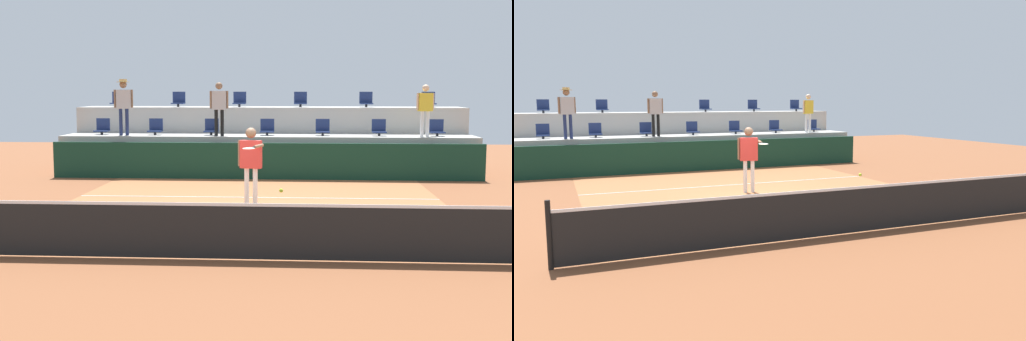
% 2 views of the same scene
% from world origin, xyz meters
% --- Properties ---
extents(ground_plane, '(40.00, 40.00, 0.00)m').
position_xyz_m(ground_plane, '(0.00, 0.00, 0.00)').
color(ground_plane, brown).
extents(court_inner_paint, '(9.00, 10.00, 0.01)m').
position_xyz_m(court_inner_paint, '(0.00, 1.00, 0.00)').
color(court_inner_paint, '#A36038').
rests_on(court_inner_paint, ground_plane).
extents(court_service_line, '(9.00, 0.06, 0.00)m').
position_xyz_m(court_service_line, '(0.00, 2.40, 0.01)').
color(court_service_line, silver).
rests_on(court_service_line, ground_plane).
extents(tennis_net, '(10.48, 0.08, 1.07)m').
position_xyz_m(tennis_net, '(0.00, -4.00, 0.50)').
color(tennis_net, black).
rests_on(tennis_net, ground_plane).
extents(sponsor_backboard, '(13.00, 0.16, 1.10)m').
position_xyz_m(sponsor_backboard, '(0.00, 6.00, 0.55)').
color(sponsor_backboard, '#0F3323').
rests_on(sponsor_backboard, ground_plane).
extents(seating_tier_lower, '(13.00, 1.80, 1.25)m').
position_xyz_m(seating_tier_lower, '(0.00, 7.30, 0.62)').
color(seating_tier_lower, '#ADAAA3').
rests_on(seating_tier_lower, ground_plane).
extents(seating_tier_upper, '(13.00, 1.80, 2.10)m').
position_xyz_m(seating_tier_upper, '(0.00, 9.10, 1.05)').
color(seating_tier_upper, '#ADAAA3').
rests_on(seating_tier_upper, ground_plane).
extents(stadium_chair_lower_far_left, '(0.44, 0.40, 0.52)m').
position_xyz_m(stadium_chair_lower_far_left, '(-5.33, 7.23, 1.46)').
color(stadium_chair_lower_far_left, '#2D2D33').
rests_on(stadium_chair_lower_far_left, seating_tier_lower).
extents(stadium_chair_lower_left, '(0.44, 0.40, 0.52)m').
position_xyz_m(stadium_chair_lower_left, '(-3.60, 7.23, 1.46)').
color(stadium_chair_lower_left, '#2D2D33').
rests_on(stadium_chair_lower_left, seating_tier_lower).
extents(stadium_chair_lower_mid_left, '(0.44, 0.40, 0.52)m').
position_xyz_m(stadium_chair_lower_mid_left, '(-1.79, 7.23, 1.46)').
color(stadium_chair_lower_mid_left, '#2D2D33').
rests_on(stadium_chair_lower_mid_left, seating_tier_lower).
extents(stadium_chair_lower_center, '(0.44, 0.40, 0.52)m').
position_xyz_m(stadium_chair_lower_center, '(-0.01, 7.23, 1.46)').
color(stadium_chair_lower_center, '#2D2D33').
rests_on(stadium_chair_lower_center, seating_tier_lower).
extents(stadium_chair_lower_mid_right, '(0.44, 0.40, 0.52)m').
position_xyz_m(stadium_chair_lower_mid_right, '(1.74, 7.23, 1.46)').
color(stadium_chair_lower_mid_right, '#2D2D33').
rests_on(stadium_chair_lower_mid_right, seating_tier_lower).
extents(stadium_chair_lower_right, '(0.44, 0.40, 0.52)m').
position_xyz_m(stadium_chair_lower_right, '(3.51, 7.23, 1.46)').
color(stadium_chair_lower_right, '#2D2D33').
rests_on(stadium_chair_lower_right, seating_tier_lower).
extents(stadium_chair_lower_far_right, '(0.44, 0.40, 0.52)m').
position_xyz_m(stadium_chair_lower_far_right, '(5.30, 7.23, 1.46)').
color(stadium_chair_lower_far_right, '#2D2D33').
rests_on(stadium_chair_lower_far_right, seating_tier_lower).
extents(stadium_chair_upper_far_left, '(0.44, 0.40, 0.52)m').
position_xyz_m(stadium_chair_upper_far_left, '(-5.29, 9.03, 2.31)').
color(stadium_chair_upper_far_left, '#2D2D33').
rests_on(stadium_chair_upper_far_left, seating_tier_upper).
extents(stadium_chair_upper_left, '(0.44, 0.40, 0.52)m').
position_xyz_m(stadium_chair_upper_left, '(-3.17, 9.03, 2.31)').
color(stadium_chair_upper_left, '#2D2D33').
rests_on(stadium_chair_upper_left, seating_tier_upper).
extents(stadium_chair_upper_mid_left, '(0.44, 0.40, 0.52)m').
position_xyz_m(stadium_chair_upper_mid_left, '(-1.05, 9.03, 2.31)').
color(stadium_chair_upper_mid_left, '#2D2D33').
rests_on(stadium_chair_upper_mid_left, seating_tier_upper).
extents(stadium_chair_upper_mid_right, '(0.44, 0.40, 0.52)m').
position_xyz_m(stadium_chair_upper_mid_right, '(1.03, 9.03, 2.31)').
color(stadium_chair_upper_mid_right, '#2D2D33').
rests_on(stadium_chair_upper_mid_right, seating_tier_upper).
extents(stadium_chair_upper_right, '(0.44, 0.40, 0.52)m').
position_xyz_m(stadium_chair_upper_right, '(3.25, 9.03, 2.31)').
color(stadium_chair_upper_right, '#2D2D33').
rests_on(stadium_chair_upper_right, seating_tier_upper).
extents(stadium_chair_upper_far_right, '(0.44, 0.40, 0.52)m').
position_xyz_m(stadium_chair_upper_far_right, '(5.33, 9.03, 2.31)').
color(stadium_chair_upper_far_right, '#2D2D33').
rests_on(stadium_chair_upper_far_right, seating_tier_upper).
extents(tennis_player, '(0.62, 1.33, 1.83)m').
position_xyz_m(tennis_player, '(-0.05, 0.99, 1.14)').
color(tennis_player, white).
rests_on(tennis_player, ground_plane).
extents(spectator_with_hat, '(0.60, 0.50, 1.77)m').
position_xyz_m(spectator_with_hat, '(-4.52, 6.85, 2.34)').
color(spectator_with_hat, navy).
rests_on(spectator_with_hat, seating_tier_lower).
extents(spectator_in_grey, '(0.59, 0.24, 1.67)m').
position_xyz_m(spectator_in_grey, '(-1.49, 6.85, 2.25)').
color(spectator_in_grey, black).
rests_on(spectator_in_grey, seating_tier_lower).
extents(spectator_leaning_on_rail, '(0.57, 0.27, 1.59)m').
position_xyz_m(spectator_leaning_on_rail, '(4.85, 6.85, 2.20)').
color(spectator_leaning_on_rail, white).
rests_on(spectator_leaning_on_rail, seating_tier_lower).
extents(tennis_ball, '(0.07, 0.07, 0.07)m').
position_xyz_m(tennis_ball, '(0.79, -3.27, 1.02)').
color(tennis_ball, '#CCE033').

